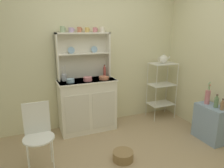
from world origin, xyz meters
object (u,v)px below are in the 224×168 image
Objects in this scene: utensil_jar at (64,77)px; jam_bottle at (105,72)px; hutch_shelf_unit at (83,52)px; floor_basket at (123,156)px; wire_chair at (38,131)px; side_shelf_blue at (211,123)px; cup_sage_0 at (63,29)px; oil_bottle at (216,102)px; porcelain_teapot at (163,59)px; flower_vase at (208,96)px; bakers_rack at (162,84)px; hutch_cabinet at (87,104)px; bowl_mixing_large at (71,81)px; vinegar_bottle at (222,105)px.

jam_bottle is at bearing 0.66° from utensil_jar.
hutch_shelf_unit is 1.74m from floor_basket.
floor_basket is at bearing 9.16° from wire_chair.
cup_sage_0 reaches higher than side_shelf_blue.
hutch_shelf_unit reaches higher than jam_bottle.
wire_chair is 1.14m from floor_basket.
floor_basket is 1.36× the size of oil_bottle.
hutch_shelf_unit is at bearing 167.53° from jam_bottle.
flower_vase is at bearing -78.03° from porcelain_teapot.
porcelain_teapot is at bearing -180.00° from bakers_rack.
porcelain_teapot is at bearing -5.17° from cup_sage_0.
hutch_cabinet is 0.89× the size of bakers_rack.
hutch_shelf_unit is 2.31m from side_shelf_blue.
utensil_jar reaches higher than bowl_mixing_large.
bowl_mixing_large is 0.17m from utensil_jar.
wire_chair is at bearing 167.29° from floor_basket.
flower_vase is at bearing 18.54° from wire_chair.
porcelain_teapot reaches higher than vinegar_bottle.
flower_vase reaches higher than hutch_cabinet.
cup_sage_0 is (-0.50, 1.16, 1.62)m from floor_basket.
oil_bottle is at bearing -3.27° from floor_basket.
cup_sage_0 is 2.56m from oil_bottle.
bakers_rack is 0.47m from porcelain_teapot.
oil_bottle is (1.94, -1.05, -0.27)m from bowl_mixing_large.
vinegar_bottle is (1.66, -1.39, -0.69)m from hutch_shelf_unit.
bakers_rack is 1.16m from jam_bottle.
hutch_shelf_unit reaches higher than side_shelf_blue.
jam_bottle is (0.63, 0.16, 0.06)m from bowl_mixing_large.
wire_chair is 3.43× the size of utensil_jar.
cup_sage_0 is 0.39× the size of porcelain_teapot.
floor_basket is 1.36m from bowl_mixing_large.
flower_vase reaches higher than wire_chair.
porcelain_teapot reaches higher than flower_vase.
jam_bottle reaches higher than oil_bottle.
oil_bottle is (1.48, -0.08, 0.58)m from floor_basket.
side_shelf_blue is 3.30× the size of vinegar_bottle.
hutch_shelf_unit is at bearing 140.04° from vinegar_bottle.
vinegar_bottle is at bearing -34.29° from cup_sage_0.
utensil_jar reaches higher than flower_vase.
utensil_jar is 2.27m from flower_vase.
hutch_shelf_unit is at bearing 172.12° from porcelain_teapot.
utensil_jar is (-0.07, 0.15, 0.03)m from bowl_mixing_large.
bakers_rack is at bearing -1.54° from hutch_cabinet.
hutch_shelf_unit reaches higher than bakers_rack.
cup_sage_0 is (-1.79, 0.16, 1.01)m from bakers_rack.
side_shelf_blue is (1.66, -1.07, -0.17)m from hutch_cabinet.
oil_bottle is at bearing -37.75° from hutch_shelf_unit.
floor_basket is 1.62× the size of vinegar_bottle.
bowl_mixing_large is 2.27m from vinegar_bottle.
vinegar_bottle is at bearing -7.33° from floor_basket.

